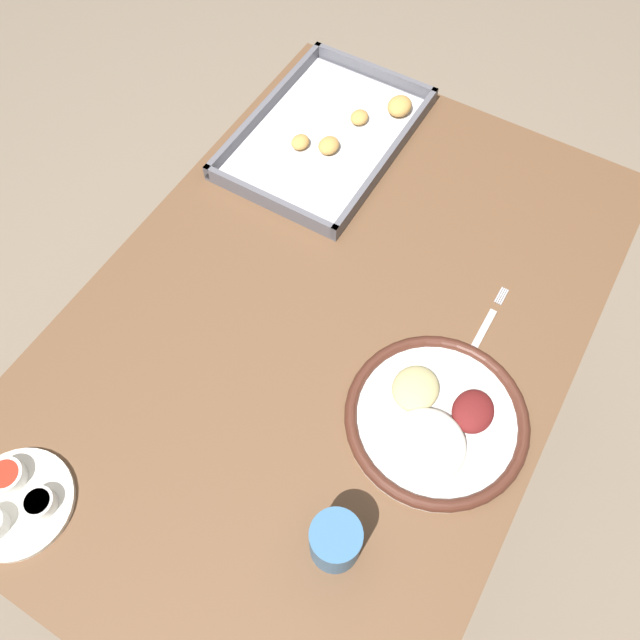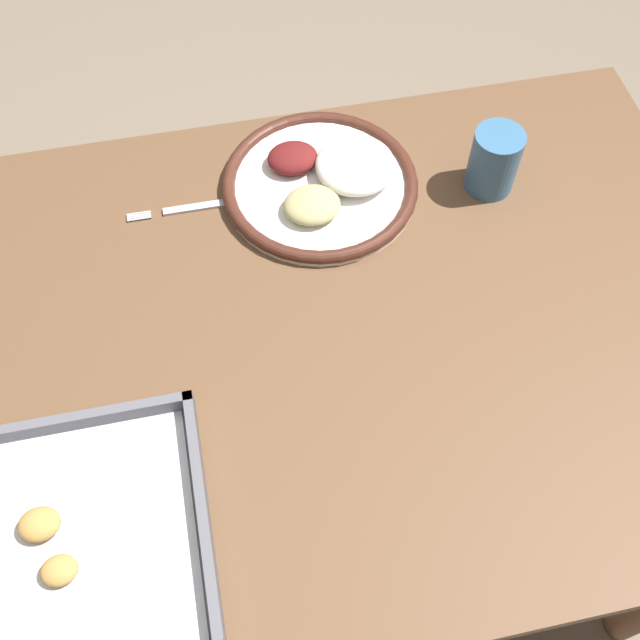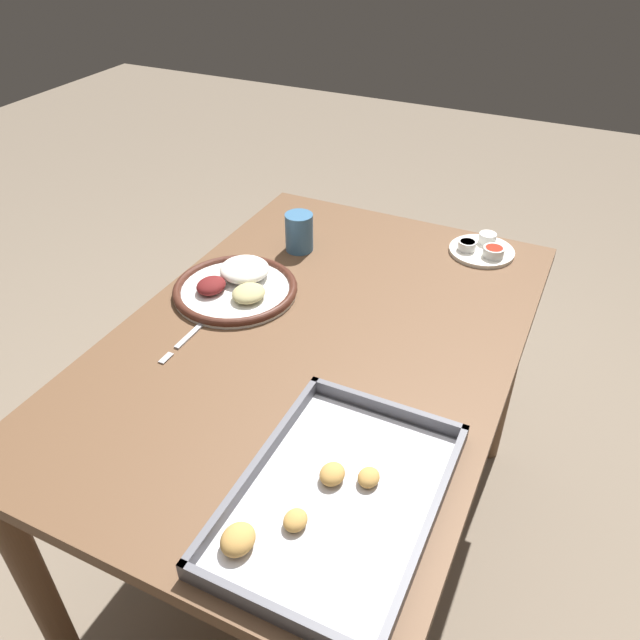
% 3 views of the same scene
% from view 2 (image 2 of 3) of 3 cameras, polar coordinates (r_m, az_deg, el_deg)
% --- Properties ---
extents(ground_plane, '(8.00, 8.00, 0.00)m').
position_cam_2_polar(ground_plane, '(1.68, -0.74, -14.17)').
color(ground_plane, '#7A6B59').
extents(dining_table, '(1.22, 0.81, 0.75)m').
position_cam_2_polar(dining_table, '(1.08, -1.11, -4.11)').
color(dining_table, brown).
rests_on(dining_table, ground_plane).
extents(dinner_plate, '(0.29, 0.29, 0.05)m').
position_cam_2_polar(dinner_plate, '(1.12, 0.31, 10.53)').
color(dinner_plate, white).
rests_on(dinner_plate, dining_table).
extents(fork, '(0.19, 0.01, 0.00)m').
position_cam_2_polar(fork, '(1.12, -9.21, 8.51)').
color(fork, '#B2B2B7').
rests_on(fork, dining_table).
extents(baking_tray, '(0.43, 0.30, 0.04)m').
position_cam_2_polar(baking_tray, '(0.93, -22.69, -15.89)').
color(baking_tray, '#595960').
rests_on(baking_tray, dining_table).
extents(drinking_cup, '(0.07, 0.07, 0.10)m').
position_cam_2_polar(drinking_cup, '(1.13, 13.10, 11.72)').
color(drinking_cup, '#38668E').
rests_on(drinking_cup, dining_table).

